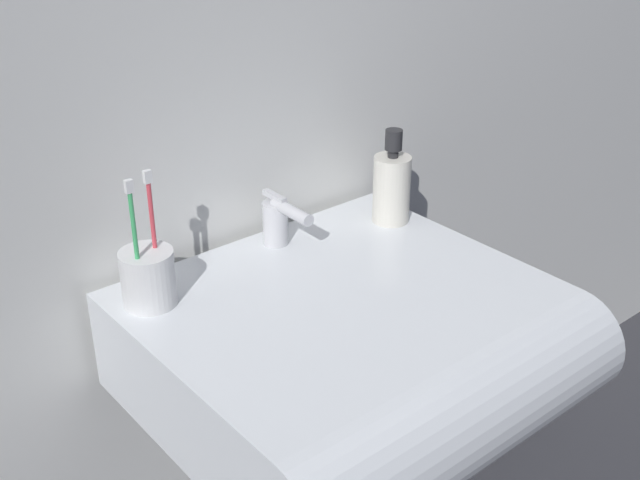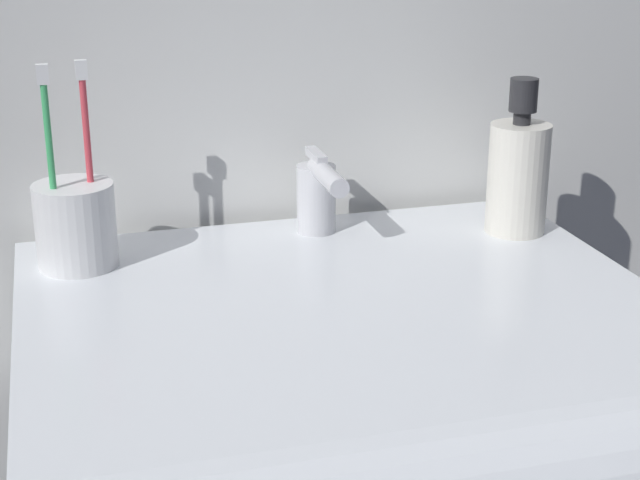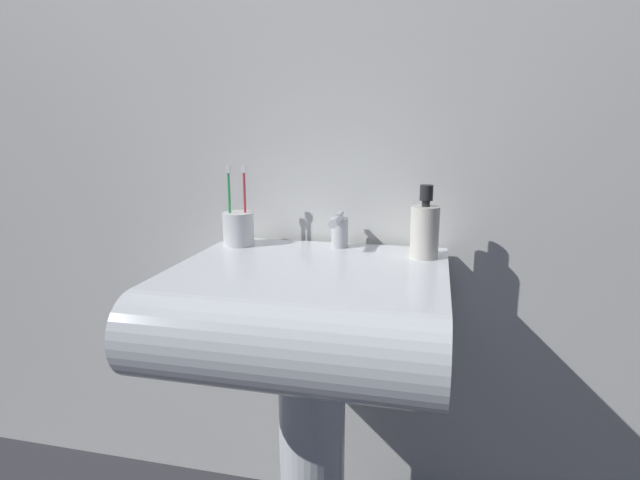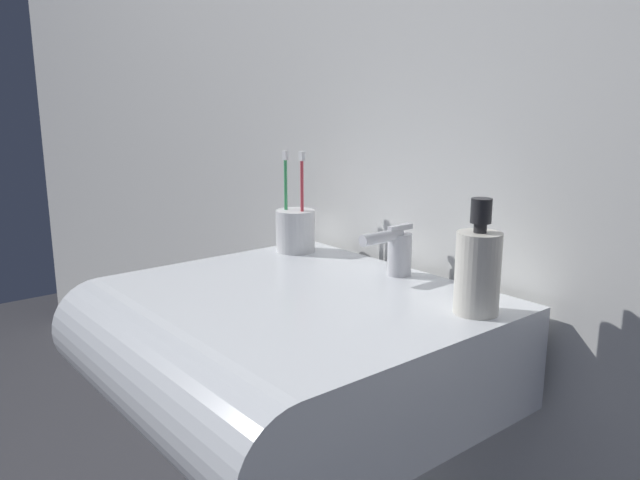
% 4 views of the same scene
% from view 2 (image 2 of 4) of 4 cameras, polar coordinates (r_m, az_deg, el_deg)
% --- Properties ---
extents(sink_basin, '(0.63, 0.60, 0.18)m').
position_cam_2_polar(sink_basin, '(0.95, 2.44, -9.81)').
color(sink_basin, white).
rests_on(sink_basin, sink_pedestal).
extents(faucet, '(0.05, 0.12, 0.10)m').
position_cam_2_polar(faucet, '(1.13, -0.09, 2.75)').
color(faucet, silver).
rests_on(faucet, sink_basin).
extents(toothbrush_cup, '(0.09, 0.09, 0.22)m').
position_cam_2_polar(toothbrush_cup, '(1.07, -14.04, 0.97)').
color(toothbrush_cup, white).
rests_on(toothbrush_cup, sink_basin).
extents(soap_bottle, '(0.07, 0.07, 0.18)m').
position_cam_2_polar(soap_bottle, '(1.16, 11.45, 3.81)').
color(soap_bottle, silver).
rests_on(soap_bottle, sink_basin).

